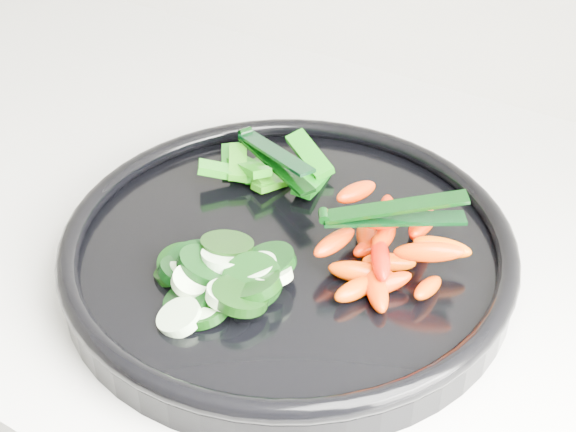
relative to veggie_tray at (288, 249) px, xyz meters
The scene contains 6 objects.
veggie_tray is the anchor object (origin of this frame).
cucumber_pile 0.07m from the veggie_tray, 107.58° to the right, with size 0.13×0.13×0.04m.
carrot_pile 0.08m from the veggie_tray, 14.49° to the left, with size 0.12×0.15×0.05m.
pepper_pile 0.10m from the veggie_tray, 133.02° to the left, with size 0.12×0.11×0.04m.
tong_carrot 0.10m from the veggie_tray, 16.44° to the left, with size 0.10×0.08×0.02m.
tong_pepper 0.10m from the veggie_tray, 129.94° to the left, with size 0.11×0.06×0.02m.
Camera 1 is at (0.44, 1.20, 1.37)m, focal length 50.00 mm.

